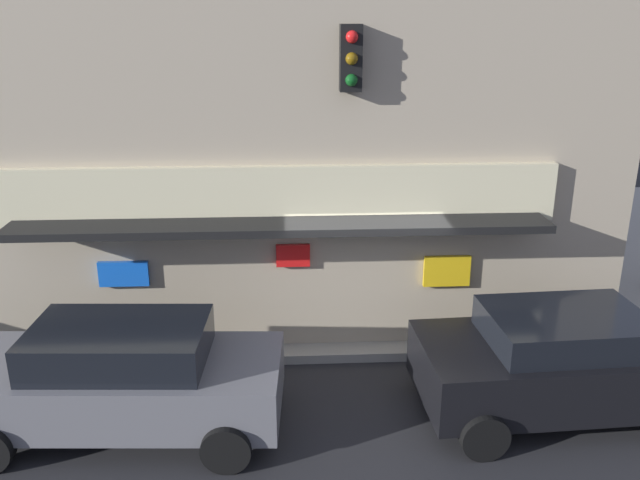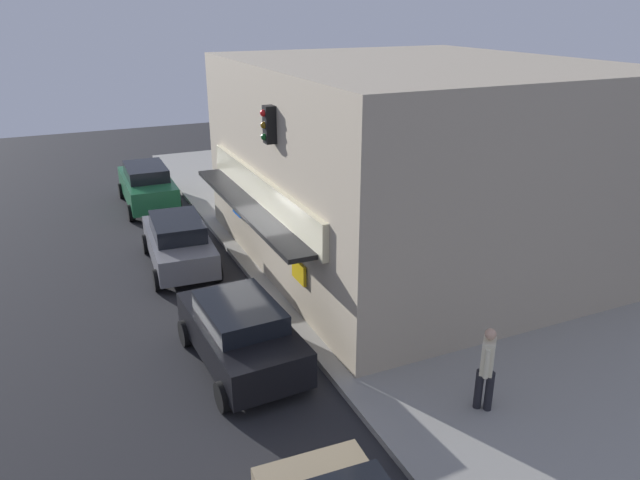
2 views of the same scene
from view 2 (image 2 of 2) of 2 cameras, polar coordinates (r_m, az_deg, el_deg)
name	(u,v)px [view 2 (image 2 of 2)]	position (r m, az deg, el deg)	size (l,w,h in m)	color
ground_plane	(267,302)	(16.60, -5.05, -5.98)	(54.87, 54.87, 0.00)	#232326
sidewalk	(427,268)	(18.74, 10.23, -2.64)	(36.58, 10.49, 0.16)	gray
corner_building	(413,161)	(18.83, 8.86, 7.49)	(11.43, 10.72, 6.00)	tan
traffic_light	(276,173)	(15.65, -4.19, 6.45)	(0.32, 0.58, 5.37)	black
fire_hydrant	(243,225)	(20.83, -7.43, 1.47)	(0.49, 0.25, 0.84)	#B2B2B7
trash_can	(391,312)	(14.99, 6.81, -6.89)	(0.52, 0.52, 0.78)	#2D2D2D
pedestrian	(487,366)	(12.21, 15.68, -11.54)	(0.45, 0.45, 1.81)	black
potted_plant_by_doorway	(286,219)	(20.52, -3.28, 2.00)	(0.79, 0.79, 1.11)	#59595B
parked_car_black	(241,333)	(13.61, -7.60, -8.78)	(4.09, 2.21, 1.56)	black
parked_car_green	(147,185)	(25.12, -16.21, 5.05)	(4.55, 2.06, 1.70)	#1E6038
parked_car_grey	(179,242)	(18.96, -13.39, -0.18)	(4.34, 2.14, 1.58)	slate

